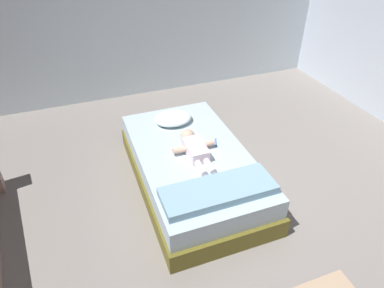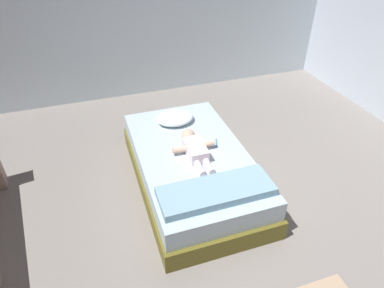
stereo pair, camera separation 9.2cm
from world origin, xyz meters
name	(u,v)px [view 1 (the left image)]	position (x,y,z in m)	size (l,w,h in m)	color
ground_plane	(218,221)	(0.00, 0.00, 0.00)	(8.00, 8.00, 0.00)	gray
wall_behind_bed	(136,9)	(0.00, 3.00, 1.30)	(8.00, 0.12, 2.60)	silver
bed	(192,168)	(-0.04, 0.61, 0.21)	(1.13, 2.00, 0.43)	brown
pillow	(173,118)	(-0.05, 1.23, 0.49)	(0.43, 0.35, 0.11)	white
baby	(194,148)	(-0.02, 0.59, 0.49)	(0.45, 0.67, 0.15)	white
toothbrush	(216,142)	(0.25, 0.68, 0.44)	(0.06, 0.16, 0.02)	#3E87EC
blanket	(218,191)	(-0.04, -0.05, 0.47)	(1.02, 0.37, 0.08)	#81AABD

